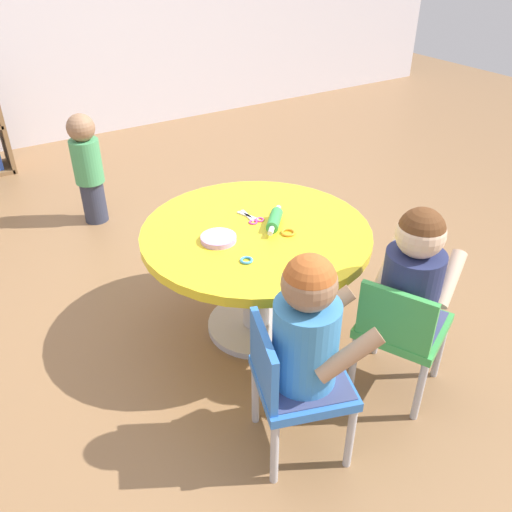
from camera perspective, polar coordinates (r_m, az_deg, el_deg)
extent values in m
plane|color=olive|center=(2.47, 0.00, -7.60)|extent=(10.00, 10.00, 0.00)
cylinder|color=silver|center=(2.46, 0.00, -7.33)|extent=(0.44, 0.44, 0.03)
cylinder|color=silver|center=(2.32, 0.00, -3.10)|extent=(0.12, 0.12, 0.48)
cylinder|color=yellow|center=(2.18, 0.00, 2.41)|extent=(0.95, 0.95, 0.04)
cylinder|color=#B7B7BC|center=(1.88, 10.07, -18.61)|extent=(0.03, 0.03, 0.28)
cylinder|color=#B7B7BC|center=(2.04, 7.24, -13.19)|extent=(0.03, 0.03, 0.28)
cylinder|color=#B7B7BC|center=(1.82, 2.00, -20.39)|extent=(0.03, 0.03, 0.28)
cylinder|color=#B7B7BC|center=(1.98, -0.06, -14.57)|extent=(0.03, 0.03, 0.28)
cube|color=blue|center=(1.81, 5.05, -13.32)|extent=(0.38, 0.38, 0.04)
cube|color=blue|center=(1.69, 0.83, -11.13)|extent=(0.11, 0.26, 0.22)
cube|color=#3F4772|center=(1.81, 5.06, -13.28)|extent=(0.35, 0.33, 0.04)
cylinder|color=#3F8CCC|center=(1.69, 5.33, -9.25)|extent=(0.21, 0.21, 0.30)
sphere|color=#997051|center=(1.55, 5.75, -2.99)|extent=(0.17, 0.17, 0.17)
sphere|color=#B25926|center=(1.54, 5.78, -2.60)|extent=(0.16, 0.16, 0.16)
cylinder|color=#997051|center=(1.63, 10.00, -10.47)|extent=(0.22, 0.12, 0.17)
cylinder|color=#997051|center=(1.78, 7.33, -5.84)|extent=(0.22, 0.12, 0.17)
cylinder|color=#B7B7BC|center=(2.27, 19.11, -9.46)|extent=(0.03, 0.03, 0.28)
cylinder|color=#B7B7BC|center=(2.31, 12.94, -7.44)|extent=(0.03, 0.03, 0.28)
cylinder|color=#B7B7BC|center=(2.08, 17.13, -13.68)|extent=(0.03, 0.03, 0.28)
cylinder|color=#B7B7BC|center=(2.12, 10.38, -11.34)|extent=(0.03, 0.03, 0.28)
cube|color=green|center=(2.09, 15.51, -7.21)|extent=(0.40, 0.40, 0.04)
cube|color=green|center=(1.91, 14.75, -6.50)|extent=(0.14, 0.25, 0.22)
cube|color=#3F4772|center=(2.09, 15.52, -7.17)|extent=(0.37, 0.36, 0.04)
cylinder|color=navy|center=(1.99, 16.22, -3.38)|extent=(0.21, 0.21, 0.30)
sphere|color=beige|center=(1.87, 17.27, 2.27)|extent=(0.17, 0.17, 0.17)
sphere|color=#593319|center=(1.86, 17.33, 2.61)|extent=(0.16, 0.16, 0.16)
cylinder|color=beige|center=(2.04, 20.10, -2.32)|extent=(0.22, 0.14, 0.17)
cylinder|color=beige|center=(2.08, 14.33, -0.55)|extent=(0.22, 0.14, 0.17)
cube|color=olive|center=(4.35, -25.77, 12.80)|extent=(0.03, 0.28, 0.70)
cylinder|color=#33384C|center=(3.41, -16.99, 5.66)|extent=(0.14, 0.14, 0.26)
cylinder|color=#4CA566|center=(3.31, -17.71, 9.67)|extent=(0.17, 0.17, 0.26)
sphere|color=#997051|center=(3.24, -18.31, 12.94)|extent=(0.16, 0.16, 0.16)
cylinder|color=green|center=(2.19, 2.00, 3.90)|extent=(0.13, 0.14, 0.05)
cylinder|color=white|center=(2.28, 2.36, 4.99)|extent=(0.05, 0.05, 0.02)
cylinder|color=white|center=(2.11, 1.62, 2.72)|extent=(0.05, 0.05, 0.02)
cube|color=silver|center=(2.27, -0.91, 4.34)|extent=(0.05, 0.11, 0.01)
cube|color=silver|center=(2.27, -0.91, 4.34)|extent=(0.02, 0.11, 0.01)
torus|color=#D83F99|center=(2.24, 0.41, 3.92)|extent=(0.04, 0.04, 0.01)
torus|color=#D83F99|center=(2.22, -0.31, 3.64)|extent=(0.04, 0.04, 0.01)
cylinder|color=#CC99E5|center=(2.09, -4.03, 1.86)|extent=(0.14, 0.14, 0.02)
torus|color=orange|center=(2.15, 3.45, 2.52)|extent=(0.06, 0.06, 0.01)
torus|color=#3F99D8|center=(1.97, -1.03, -0.45)|extent=(0.05, 0.05, 0.01)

